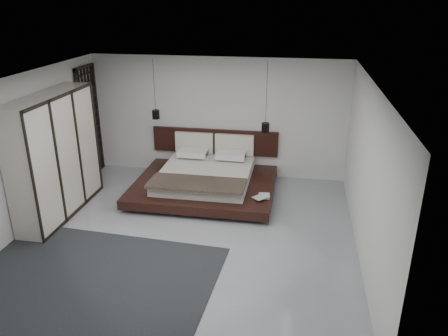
% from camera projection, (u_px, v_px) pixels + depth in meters
% --- Properties ---
extents(floor, '(6.00, 6.00, 0.00)m').
position_uv_depth(floor, '(188.00, 234.00, 8.00)').
color(floor, '#95989D').
rests_on(floor, ground).
extents(ceiling, '(6.00, 6.00, 0.00)m').
position_uv_depth(ceiling, '(183.00, 81.00, 6.96)').
color(ceiling, white).
rests_on(ceiling, wall_back).
extents(wall_back, '(6.00, 0.00, 6.00)m').
position_uv_depth(wall_back, '(218.00, 117.00, 10.23)').
color(wall_back, silver).
rests_on(wall_back, floor).
extents(wall_front, '(6.00, 0.00, 6.00)m').
position_uv_depth(wall_front, '(115.00, 260.00, 4.74)').
color(wall_front, silver).
rests_on(wall_front, floor).
extents(wall_left, '(0.00, 6.00, 6.00)m').
position_uv_depth(wall_left, '(26.00, 152.00, 7.96)').
color(wall_left, silver).
rests_on(wall_left, floor).
extents(wall_right, '(0.00, 6.00, 6.00)m').
position_uv_depth(wall_right, '(367.00, 174.00, 7.00)').
color(wall_right, silver).
rests_on(wall_right, floor).
extents(lattice_screen, '(0.05, 0.90, 2.60)m').
position_uv_depth(lattice_screen, '(90.00, 122.00, 10.23)').
color(lattice_screen, black).
rests_on(lattice_screen, floor).
extents(bed, '(3.01, 2.49, 1.12)m').
position_uv_depth(bed, '(206.00, 178.00, 9.64)').
color(bed, black).
rests_on(bed, floor).
extents(book_lower, '(0.24, 0.32, 0.03)m').
position_uv_depth(book_lower, '(258.00, 196.00, 8.81)').
color(book_lower, '#99724C').
rests_on(book_lower, bed).
extents(book_upper, '(0.37, 0.37, 0.02)m').
position_uv_depth(book_upper, '(257.00, 195.00, 8.78)').
color(book_upper, '#99724C').
rests_on(book_upper, book_lower).
extents(pendant_left, '(0.16, 0.16, 1.33)m').
position_uv_depth(pendant_left, '(156.00, 114.00, 9.82)').
color(pendant_left, black).
rests_on(pendant_left, ceiling).
extents(pendant_right, '(0.17, 0.17, 1.52)m').
position_uv_depth(pendant_right, '(265.00, 127.00, 9.49)').
color(pendant_right, black).
rests_on(pendant_right, ceiling).
extents(wardrobe, '(0.58, 2.44, 2.39)m').
position_uv_depth(wardrobe, '(55.00, 156.00, 8.38)').
color(wardrobe, beige).
rests_on(wardrobe, floor).
extents(rug, '(4.08, 3.03, 0.02)m').
position_uv_depth(rug, '(84.00, 281.00, 6.65)').
color(rug, black).
rests_on(rug, floor).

